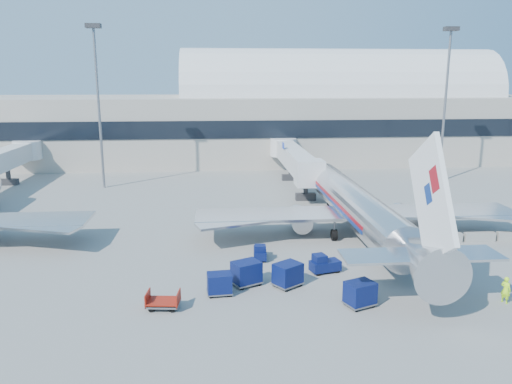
{
  "coord_description": "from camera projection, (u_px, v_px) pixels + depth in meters",
  "views": [
    {
      "loc": [
        -4.02,
        -41.92,
        15.33
      ],
      "look_at": [
        -0.01,
        6.0,
        4.39
      ],
      "focal_mm": 35.0,
      "sensor_mm": 36.0,
      "label": 1
    }
  ],
  "objects": [
    {
      "name": "cart_train_a",
      "position": [
        288.0,
        274.0,
        37.53
      ],
      "size": [
        2.58,
        2.46,
        1.81
      ],
      "rotation": [
        0.0,
        0.0,
        0.61
      ],
      "color": "#091347",
      "rests_on": "ground"
    },
    {
      "name": "ground",
      "position": [
        262.0,
        255.0,
        44.46
      ],
      "size": [
        260.0,
        260.0,
        0.0
      ],
      "primitive_type": "plane",
      "color": "gray",
      "rests_on": "ground"
    },
    {
      "name": "barrier_far",
      "position": [
        512.0,
        236.0,
        48.3
      ],
      "size": [
        3.0,
        0.55,
        0.9
      ],
      "primitive_type": "cube",
      "color": "#9E9E96",
      "rests_on": "ground"
    },
    {
      "name": "tug_left",
      "position": [
        260.0,
        252.0,
        43.23
      ],
      "size": [
        1.23,
        2.24,
        1.42
      ],
      "rotation": [
        0.0,
        0.0,
        1.5
      ],
      "color": "#091347",
      "rests_on": "ground"
    },
    {
      "name": "barrier_mid",
      "position": [
        480.0,
        237.0,
        48.03
      ],
      "size": [
        3.0,
        0.55,
        0.9
      ],
      "primitive_type": "cube",
      "color": "#9E9E96",
      "rests_on": "ground"
    },
    {
      "name": "mast_west",
      "position": [
        97.0,
        83.0,
        68.7
      ],
      "size": [
        2.0,
        1.2,
        22.6
      ],
      "color": "slate",
      "rests_on": "ground"
    },
    {
      "name": "airliner_main",
      "position": [
        359.0,
        208.0,
        49.0
      ],
      "size": [
        32.0,
        37.26,
        12.07
      ],
      "color": "silver",
      "rests_on": "ground"
    },
    {
      "name": "cart_solo_near",
      "position": [
        360.0,
        293.0,
        34.24
      ],
      "size": [
        2.42,
        2.17,
        1.76
      ],
      "rotation": [
        0.0,
        0.0,
        0.39
      ],
      "color": "#091347",
      "rests_on": "ground"
    },
    {
      "name": "tug_lead",
      "position": [
        324.0,
        264.0,
        40.29
      ],
      "size": [
        2.64,
        1.81,
        1.57
      ],
      "rotation": [
        0.0,
        0.0,
        0.27
      ],
      "color": "#091347",
      "rests_on": "ground"
    },
    {
      "name": "jetbridge_mid",
      "position": [
        0.0,
        161.0,
        70.72
      ],
      "size": [
        4.4,
        27.5,
        6.25
      ],
      "color": "silver",
      "rests_on": "ground"
    },
    {
      "name": "cart_train_c",
      "position": [
        219.0,
        283.0,
        36.1
      ],
      "size": [
        1.94,
        1.55,
        1.61
      ],
      "rotation": [
        0.0,
        0.0,
        0.09
      ],
      "color": "#091347",
      "rests_on": "ground"
    },
    {
      "name": "tug_right",
      "position": [
        426.0,
        256.0,
        42.22
      ],
      "size": [
        2.45,
        1.49,
        1.5
      ],
      "rotation": [
        0.0,
        0.0,
        -0.15
      ],
      "color": "#091347",
      "rests_on": "ground"
    },
    {
      "name": "mast_east",
      "position": [
        447.0,
        83.0,
        72.77
      ],
      "size": [
        2.0,
        1.2,
        22.6
      ],
      "color": "slate",
      "rests_on": "ground"
    },
    {
      "name": "cart_train_b",
      "position": [
        246.0,
        273.0,
        37.78
      ],
      "size": [
        2.59,
        2.36,
        1.85
      ],
      "rotation": [
        0.0,
        0.0,
        0.46
      ],
      "color": "#091347",
      "rests_on": "ground"
    },
    {
      "name": "barrier_near",
      "position": [
        446.0,
        238.0,
        47.77
      ],
      "size": [
        3.0,
        0.55,
        0.9
      ],
      "primitive_type": "cube",
      "color": "#9E9E96",
      "rests_on": "ground"
    },
    {
      "name": "cart_solo_far",
      "position": [
        443.0,
        263.0,
        39.92
      ],
      "size": [
        2.17,
        1.74,
        1.79
      ],
      "rotation": [
        0.0,
        0.0,
        0.09
      ],
      "color": "#091347",
      "rests_on": "ground"
    },
    {
      "name": "ramp_worker",
      "position": [
        506.0,
        290.0,
        34.76
      ],
      "size": [
        0.74,
        0.84,
        1.92
      ],
      "primitive_type": "imported",
      "rotation": [
        0.0,
        0.0,
        2.08
      ],
      "color": "#ABF91A",
      "rests_on": "ground"
    },
    {
      "name": "cart_open_red",
      "position": [
        164.0,
        303.0,
        34.0
      ],
      "size": [
        2.37,
        1.79,
        0.59
      ],
      "rotation": [
        0.0,
        0.0,
        -0.11
      ],
      "color": "slate",
      "rests_on": "ground"
    },
    {
      "name": "terminal",
      "position": [
        164.0,
        120.0,
        96.06
      ],
      "size": [
        170.0,
        28.15,
        21.0
      ],
      "color": "#B2AA9E",
      "rests_on": "ground"
    },
    {
      "name": "jetbridge_near",
      "position": [
        293.0,
        157.0,
        74.14
      ],
      "size": [
        4.4,
        27.5,
        6.25
      ],
      "color": "silver",
      "rests_on": "ground"
    }
  ]
}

